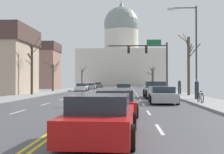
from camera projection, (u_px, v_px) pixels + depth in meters
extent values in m
cube|color=#49494E|center=(99.00, 101.00, 23.83)|extent=(14.00, 180.00, 0.06)
cube|color=yellow|center=(97.00, 101.00, 23.83)|extent=(0.10, 176.40, 0.00)
cube|color=yellow|center=(100.00, 101.00, 23.82)|extent=(0.10, 176.40, 0.00)
cube|color=silver|center=(159.00, 129.00, 9.96)|extent=(0.12, 2.20, 0.00)
cube|color=silver|center=(149.00, 113.00, 15.15)|extent=(0.12, 2.20, 0.00)
cube|color=silver|center=(143.00, 104.00, 20.34)|extent=(0.12, 2.20, 0.00)
cube|color=silver|center=(140.00, 100.00, 25.53)|extent=(0.12, 2.20, 0.00)
cube|color=silver|center=(138.00, 96.00, 30.73)|extent=(0.12, 2.20, 0.00)
cube|color=silver|center=(137.00, 94.00, 35.92)|extent=(0.12, 2.20, 0.00)
cube|color=silver|center=(135.00, 93.00, 41.11)|extent=(0.12, 2.20, 0.00)
cube|color=silver|center=(135.00, 91.00, 46.30)|extent=(0.12, 2.20, 0.00)
cube|color=silver|center=(134.00, 90.00, 51.49)|extent=(0.12, 2.20, 0.00)
cube|color=silver|center=(133.00, 89.00, 56.68)|extent=(0.12, 2.20, 0.00)
cube|color=silver|center=(133.00, 89.00, 61.88)|extent=(0.12, 2.20, 0.00)
cube|color=silver|center=(132.00, 88.00, 67.07)|extent=(0.12, 2.20, 0.00)
cube|color=silver|center=(132.00, 87.00, 72.26)|extent=(0.12, 2.20, 0.00)
cube|color=silver|center=(132.00, 87.00, 77.45)|extent=(0.12, 2.20, 0.00)
cube|color=silver|center=(132.00, 87.00, 82.64)|extent=(0.12, 2.20, 0.00)
cube|color=silver|center=(131.00, 86.00, 87.83)|extent=(0.12, 2.20, 0.00)
cube|color=silver|center=(18.00, 112.00, 15.53)|extent=(0.12, 2.20, 0.00)
cube|color=silver|center=(46.00, 104.00, 20.72)|extent=(0.12, 2.20, 0.00)
cube|color=silver|center=(62.00, 99.00, 25.91)|extent=(0.12, 2.20, 0.00)
cube|color=silver|center=(73.00, 96.00, 31.11)|extent=(0.12, 2.20, 0.00)
cube|color=silver|center=(81.00, 94.00, 36.30)|extent=(0.12, 2.20, 0.00)
cube|color=silver|center=(87.00, 92.00, 41.49)|extent=(0.12, 2.20, 0.00)
cube|color=silver|center=(91.00, 91.00, 46.68)|extent=(0.12, 2.20, 0.00)
cube|color=silver|center=(95.00, 90.00, 51.87)|extent=(0.12, 2.20, 0.00)
cube|color=silver|center=(98.00, 89.00, 57.07)|extent=(0.12, 2.20, 0.00)
cube|color=silver|center=(100.00, 89.00, 62.26)|extent=(0.12, 2.20, 0.00)
cube|color=silver|center=(102.00, 88.00, 67.45)|extent=(0.12, 2.20, 0.00)
cube|color=silver|center=(104.00, 87.00, 72.64)|extent=(0.12, 2.20, 0.00)
cube|color=silver|center=(106.00, 87.00, 77.83)|extent=(0.12, 2.20, 0.00)
cube|color=silver|center=(107.00, 87.00, 83.02)|extent=(0.12, 2.20, 0.00)
cube|color=silver|center=(108.00, 86.00, 88.22)|extent=(0.12, 2.20, 0.00)
cube|color=gray|center=(203.00, 101.00, 23.36)|extent=(3.00, 180.00, 0.14)
cylinder|color=#28282D|center=(167.00, 67.00, 38.09)|extent=(0.22, 0.22, 6.61)
cylinder|color=#28282D|center=(137.00, 46.00, 38.34)|extent=(7.80, 0.16, 0.16)
cube|color=black|center=(146.00, 50.00, 38.27)|extent=(0.32, 0.28, 0.92)
sphere|color=red|center=(146.00, 48.00, 38.11)|extent=(0.22, 0.22, 0.22)
sphere|color=#332B05|center=(146.00, 50.00, 38.11)|extent=(0.22, 0.22, 0.22)
sphere|color=black|center=(146.00, 52.00, 38.10)|extent=(0.22, 0.22, 0.22)
cube|color=black|center=(129.00, 50.00, 38.40)|extent=(0.32, 0.28, 0.92)
sphere|color=red|center=(129.00, 48.00, 38.24)|extent=(0.22, 0.22, 0.22)
sphere|color=#332B05|center=(129.00, 50.00, 38.24)|extent=(0.22, 0.22, 0.22)
sphere|color=black|center=(129.00, 52.00, 38.23)|extent=(0.22, 0.22, 0.22)
cube|color=#146033|center=(154.00, 42.00, 38.25)|extent=(1.90, 0.06, 0.70)
cylinder|color=#333338|center=(196.00, 52.00, 24.33)|extent=(0.14, 0.14, 7.88)
cylinder|color=#333338|center=(184.00, 8.00, 24.44)|extent=(2.12, 0.09, 0.09)
cube|color=#B2B2AD|center=(171.00, 9.00, 24.49)|extent=(0.56, 0.24, 0.16)
cube|color=beige|center=(121.00, 68.00, 108.59)|extent=(31.03, 22.60, 12.76)
cylinder|color=beige|center=(121.00, 41.00, 108.72)|extent=(12.79, 12.79, 7.98)
sphere|color=gray|center=(121.00, 24.00, 108.81)|extent=(13.15, 13.15, 13.15)
cone|color=gray|center=(121.00, 4.00, 108.91)|extent=(1.80, 1.80, 2.40)
cube|color=silver|center=(123.00, 90.00, 35.16)|extent=(1.99, 4.47, 0.70)
cube|color=#232D38|center=(123.00, 86.00, 34.89)|extent=(1.68, 2.07, 0.45)
cylinder|color=black|center=(116.00, 91.00, 36.53)|extent=(0.24, 0.65, 0.64)
cylinder|color=black|center=(130.00, 91.00, 36.51)|extent=(0.24, 0.65, 0.64)
cylinder|color=black|center=(116.00, 92.00, 33.81)|extent=(0.24, 0.65, 0.64)
cylinder|color=black|center=(131.00, 92.00, 33.78)|extent=(0.24, 0.65, 0.64)
cube|color=#ADB2B7|center=(156.00, 92.00, 28.35)|extent=(2.11, 5.50, 0.77)
cube|color=#1E2833|center=(155.00, 85.00, 29.12)|extent=(1.92, 1.88, 0.62)
cube|color=#ADB2B7|center=(159.00, 87.00, 25.67)|extent=(1.90, 0.12, 0.22)
cylinder|color=black|center=(144.00, 93.00, 30.03)|extent=(0.29, 0.80, 0.80)
cylinder|color=black|center=(164.00, 93.00, 29.94)|extent=(0.29, 0.80, 0.80)
cylinder|color=black|center=(147.00, 95.00, 26.75)|extent=(0.29, 0.80, 0.80)
cylinder|color=black|center=(169.00, 95.00, 26.65)|extent=(0.29, 0.80, 0.80)
cube|color=#9EA3A8|center=(163.00, 97.00, 21.60)|extent=(2.01, 4.61, 0.63)
cube|color=#232D38|center=(163.00, 90.00, 21.49)|extent=(1.70, 2.19, 0.45)
cylinder|color=black|center=(150.00, 98.00, 23.09)|extent=(0.24, 0.65, 0.64)
cylinder|color=black|center=(173.00, 98.00, 22.92)|extent=(0.24, 0.65, 0.64)
cylinder|color=black|center=(151.00, 100.00, 20.28)|extent=(0.24, 0.65, 0.64)
cylinder|color=black|center=(178.00, 100.00, 20.11)|extent=(0.24, 0.65, 0.64)
cube|color=#B71414|center=(115.00, 105.00, 14.30)|extent=(2.05, 4.44, 0.58)
cube|color=#232D38|center=(115.00, 95.00, 13.93)|extent=(1.74, 2.12, 0.47)
cylinder|color=black|center=(98.00, 106.00, 15.67)|extent=(0.24, 0.65, 0.64)
cylinder|color=black|center=(132.00, 106.00, 15.64)|extent=(0.24, 0.65, 0.64)
cylinder|color=black|center=(94.00, 111.00, 12.96)|extent=(0.24, 0.65, 0.64)
cylinder|color=black|center=(136.00, 111.00, 12.93)|extent=(0.24, 0.65, 0.64)
cube|color=#B71414|center=(102.00, 122.00, 8.38)|extent=(1.95, 4.63, 0.65)
cube|color=#232D38|center=(100.00, 103.00, 8.15)|extent=(1.65, 2.23, 0.47)
cylinder|color=black|center=(81.00, 120.00, 9.87)|extent=(0.24, 0.65, 0.64)
cylinder|color=black|center=(133.00, 121.00, 9.70)|extent=(0.24, 0.65, 0.64)
cylinder|color=black|center=(58.00, 136.00, 7.05)|extent=(0.24, 0.65, 0.64)
cylinder|color=black|center=(131.00, 137.00, 6.88)|extent=(0.24, 0.65, 0.64)
cube|color=silver|center=(82.00, 88.00, 47.11)|extent=(1.86, 4.38, 0.64)
cube|color=#232D38|center=(82.00, 85.00, 47.37)|extent=(1.59, 2.13, 0.45)
cylinder|color=black|center=(86.00, 89.00, 45.75)|extent=(0.24, 0.65, 0.64)
cylinder|color=black|center=(75.00, 89.00, 45.79)|extent=(0.24, 0.65, 0.64)
cylinder|color=black|center=(88.00, 89.00, 48.43)|extent=(0.24, 0.65, 0.64)
cylinder|color=black|center=(78.00, 89.00, 48.47)|extent=(0.24, 0.65, 0.64)
cube|color=#9EA3A8|center=(91.00, 87.00, 59.00)|extent=(1.97, 4.45, 0.57)
cube|color=#232D38|center=(91.00, 84.00, 59.30)|extent=(1.70, 1.94, 0.41)
cylinder|color=black|center=(94.00, 88.00, 57.57)|extent=(0.23, 0.64, 0.64)
cylinder|color=black|center=(85.00, 88.00, 57.70)|extent=(0.23, 0.64, 0.64)
cylinder|color=black|center=(96.00, 87.00, 60.30)|extent=(0.23, 0.64, 0.64)
cylinder|color=black|center=(87.00, 87.00, 60.43)|extent=(0.23, 0.64, 0.64)
cube|color=#6B6056|center=(98.00, 85.00, 72.64)|extent=(1.85, 4.70, 0.68)
cube|color=#232D38|center=(98.00, 83.00, 72.90)|extent=(1.59, 2.10, 0.43)
cylinder|color=black|center=(101.00, 86.00, 71.16)|extent=(0.23, 0.64, 0.64)
cylinder|color=black|center=(94.00, 86.00, 71.23)|extent=(0.23, 0.64, 0.64)
cylinder|color=black|center=(102.00, 86.00, 74.05)|extent=(0.23, 0.64, 0.64)
cylinder|color=black|center=(95.00, 86.00, 74.12)|extent=(0.23, 0.64, 0.64)
cube|color=#8C6656|center=(36.00, 70.00, 61.95)|extent=(9.08, 6.94, 7.99)
cube|color=#47332D|center=(36.00, 47.00, 62.01)|extent=(9.44, 7.22, 1.81)
cylinder|color=#423328|center=(152.00, 78.00, 76.32)|extent=(0.28, 0.28, 4.52)
cylinder|color=#423328|center=(152.00, 73.00, 76.69)|extent=(0.37, 0.82, 0.88)
cylinder|color=#423328|center=(149.00, 74.00, 76.38)|extent=(1.63, 0.11, 1.02)
cylinder|color=#423328|center=(153.00, 74.00, 76.38)|extent=(0.72, 0.22, 1.14)
cylinder|color=#423328|center=(154.00, 70.00, 76.28)|extent=(1.15, 0.20, 1.44)
cylinder|color=#423328|center=(32.00, 70.00, 32.52)|extent=(0.28, 0.28, 5.60)
cylinder|color=#423328|center=(36.00, 43.00, 32.90)|extent=(0.80, 0.81, 1.59)
cylinder|color=#423328|center=(30.00, 57.00, 32.17)|extent=(0.36, 0.83, 0.78)
cylinder|color=#423328|center=(37.00, 49.00, 32.82)|extent=(0.97, 0.68, 1.24)
cylinder|color=#423328|center=(29.00, 46.00, 31.98)|extent=(0.30, 1.23, 0.87)
cylinder|color=#423328|center=(30.00, 57.00, 32.75)|extent=(0.66, 0.54, 0.94)
cylinder|color=#423328|center=(29.00, 63.00, 32.85)|extent=(0.98, 0.68, 0.75)
cylinder|color=#4C3D2D|center=(189.00, 66.00, 30.88)|extent=(0.30, 0.30, 6.25)
cylinder|color=#4C3D2D|center=(194.00, 51.00, 30.66)|extent=(1.24, 0.55, 1.54)
cylinder|color=#4C3D2D|center=(183.00, 39.00, 31.04)|extent=(1.15, 0.25, 1.01)
cylinder|color=#4C3D2D|center=(190.00, 49.00, 31.39)|extent=(0.61, 1.08, 0.77)
cylinder|color=#4C3D2D|center=(191.00, 51.00, 31.23)|extent=(0.76, 0.78, 1.12)
cylinder|color=#4C3D2D|center=(187.00, 45.00, 31.37)|extent=(0.14, 0.98, 1.24)
cylinder|color=#4C3D2D|center=(186.00, 39.00, 30.68)|extent=(0.73, 0.60, 1.15)
cylinder|color=#4C3D2D|center=(190.00, 50.00, 31.23)|extent=(0.63, 0.83, 1.37)
cylinder|color=#4C3D2D|center=(82.00, 78.00, 69.56)|extent=(0.31, 0.31, 4.24)
cylinder|color=#4C3D2D|center=(81.00, 69.00, 69.25)|extent=(0.38, 0.78, 1.16)
cylinder|color=#4C3D2D|center=(82.00, 73.00, 69.01)|extent=(0.44, 1.20, 0.68)
cylinder|color=#4C3D2D|center=(84.00, 70.00, 69.82)|extent=(1.17, 0.64, 1.67)
cylinder|color=#4C3D2D|center=(84.00, 69.00, 69.29)|extent=(1.01, 0.64, 1.54)
cylinder|color=brown|center=(153.00, 77.00, 69.50)|extent=(0.29, 0.29, 4.79)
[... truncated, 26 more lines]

